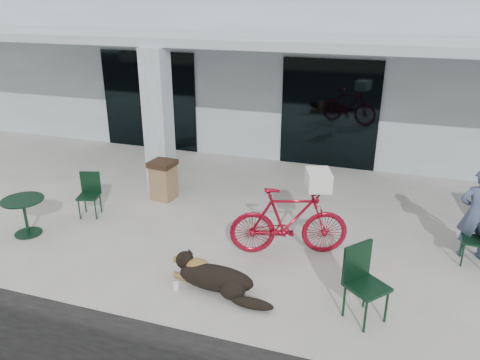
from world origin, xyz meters
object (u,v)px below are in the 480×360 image
(person, at_px, (476,214))
(cafe_chair_near, at_px, (89,196))
(cafe_table_near, at_px, (25,217))
(trash_receptacle, at_px, (163,180))
(dog, at_px, (216,277))
(cafe_chair_far_a, at_px, (367,286))
(cafe_chair_far_b, at_px, (475,240))
(bicycle, at_px, (289,221))

(person, bearing_deg, cafe_chair_near, -1.41)
(cafe_table_near, relative_size, trash_receptacle, 0.87)
(cafe_chair_near, bearing_deg, dog, -41.69)
(dog, distance_m, cafe_chair_far_a, 2.17)
(cafe_chair_far_a, xyz_separation_m, cafe_chair_far_b, (1.56, 2.01, -0.09))
(cafe_table_near, bearing_deg, cafe_chair_near, 57.47)
(bicycle, xyz_separation_m, trash_receptacle, (-3.05, 1.40, -0.17))
(cafe_chair_far_b, bearing_deg, bicycle, -74.95)
(cafe_table_near, distance_m, cafe_chair_far_b, 7.78)
(cafe_chair_near, height_order, person, person)
(cafe_chair_near, relative_size, cafe_chair_far_b, 1.00)
(cafe_chair_far_a, bearing_deg, cafe_chair_far_b, 2.04)
(cafe_chair_far_a, height_order, person, person)
(cafe_table_near, xyz_separation_m, cafe_chair_near, (0.65, 1.02, 0.09))
(cafe_chair_far_a, relative_size, trash_receptacle, 1.25)
(cafe_chair_near, bearing_deg, cafe_chair_far_b, -12.54)
(dog, bearing_deg, cafe_chair_far_b, 43.93)
(cafe_chair_near, xyz_separation_m, cafe_chair_far_a, (5.43, -1.56, 0.10))
(cafe_chair_near, bearing_deg, trash_receptacle, 34.85)
(cafe_table_near, xyz_separation_m, cafe_chair_far_b, (7.64, 1.46, 0.09))
(person, bearing_deg, trash_receptacle, -12.26)
(cafe_chair_near, bearing_deg, cafe_table_near, -138.70)
(dog, relative_size, cafe_chair_far_b, 1.53)
(cafe_chair_far_a, relative_size, cafe_chair_far_b, 1.21)
(cafe_table_near, relative_size, cafe_chair_far_a, 0.70)
(cafe_table_near, height_order, person, person)
(dog, bearing_deg, cafe_chair_far_a, 15.52)
(bicycle, bearing_deg, cafe_chair_far_b, -97.08)
(dog, distance_m, cafe_chair_near, 3.64)
(bicycle, xyz_separation_m, cafe_chair_near, (-4.05, 0.16, -0.16))
(bicycle, relative_size, trash_receptacle, 2.32)
(dog, bearing_deg, cafe_chair_near, 170.01)
(bicycle, bearing_deg, cafe_chair_near, 68.92)
(dog, height_order, cafe_chair_far_a, cafe_chair_far_a)
(cafe_table_near, height_order, cafe_chair_far_a, cafe_chair_far_a)
(dog, bearing_deg, trash_receptacle, 144.65)
(cafe_table_near, distance_m, cafe_chair_near, 1.21)
(cafe_table_near, bearing_deg, cafe_chair_far_a, -5.14)
(cafe_chair_near, relative_size, cafe_chair_far_a, 0.82)
(dog, relative_size, cafe_table_near, 1.81)
(bicycle, height_order, cafe_chair_far_b, bicycle)
(cafe_chair_far_b, relative_size, trash_receptacle, 1.03)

